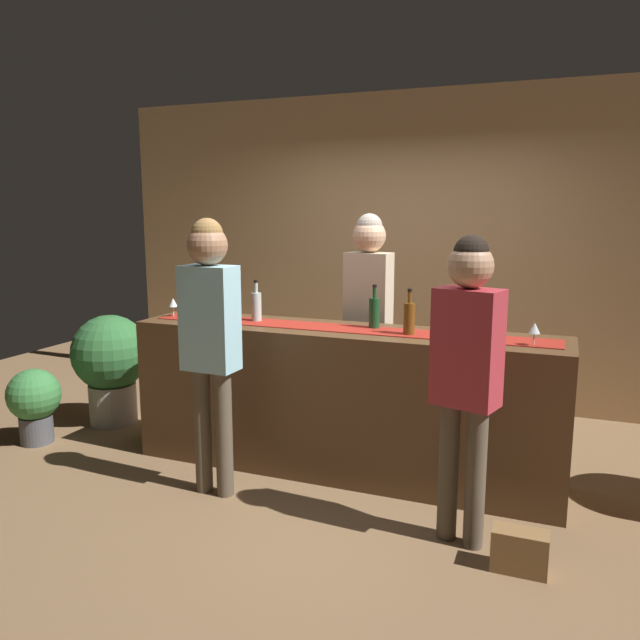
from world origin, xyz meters
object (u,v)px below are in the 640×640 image
Objects in this scene: wine_glass_mid_counter at (534,329)px; customer_browsing at (210,326)px; wine_bottle_amber at (409,318)px; potted_plant_tall at (111,361)px; bartender at (369,302)px; wine_glass_near_customer at (195,304)px; wine_bottle_green at (374,312)px; handbag at (520,551)px; customer_sipping at (467,358)px; wine_bottle_clear at (256,306)px; potted_plant_small at (34,401)px; wine_glass_far_end at (173,303)px.

wine_glass_mid_counter is 1.97m from customer_browsing.
potted_plant_tall is at bearing 174.49° from wine_bottle_amber.
bartender is 1.90× the size of potted_plant_tall.
wine_bottle_amber reaches higher than wine_glass_near_customer.
customer_browsing reaches higher than wine_bottle_green.
customer_browsing is 6.35× the size of handbag.
customer_sipping is at bearing 151.69° from handbag.
potted_plant_small is at bearing -166.09° from wine_bottle_clear.
bartender is at bearing 27.17° from wine_glass_near_customer.
wine_bottle_amber is 0.17× the size of customer_browsing.
customer_sipping is (-0.31, -0.57, -0.08)m from wine_glass_mid_counter.
wine_bottle_amber reaches higher than handbag.
wine_glass_mid_counter is (1.92, -0.14, -0.01)m from wine_bottle_clear.
wine_bottle_green is 1.12m from customer_browsing.
customer_browsing reaches higher than wine_bottle_clear.
customer_sipping is 3.27m from potted_plant_tall.
wine_glass_mid_counter is (0.77, -0.06, -0.01)m from wine_bottle_amber.
wine_bottle_clear reaches higher than wine_glass_near_customer.
customer_sipping reaches higher than wine_glass_mid_counter.
potted_plant_tall is (-3.11, 0.88, -0.51)m from customer_sipping.
potted_plant_tall is (-0.82, 0.23, -0.58)m from wine_glass_far_end.
wine_glass_mid_counter is at bearing 77.58° from customer_sipping.
bartender is 1.56m from customer_sipping.
customer_browsing is at bearing -152.02° from wine_bottle_amber.
wine_bottle_green reaches higher than wine_glass_mid_counter.
wine_bottle_clear is 2.10× the size of wine_glass_mid_counter.
wine_glass_near_customer is 0.08× the size of customer_sipping.
wine_glass_far_end is 0.24× the size of potted_plant_small.
potted_plant_tall is at bearing 13.32° from bartender.
wine_glass_far_end is (-1.55, -0.11, -0.01)m from wine_bottle_green.
customer_browsing is 1.88× the size of potted_plant_tall.
wine_bottle_clear is at bearing -176.60° from wine_bottle_green.
wine_bottle_green is 0.32× the size of potted_plant_tall.
wine_glass_far_end is (-1.82, 0.02, -0.01)m from wine_bottle_amber.
wine_bottle_amber is 2.10× the size of wine_glass_mid_counter.
wine_glass_far_end is 0.15× the size of potted_plant_tall.
wine_bottle_clear reaches higher than wine_glass_mid_counter.
wine_bottle_amber is at bearing 134.61° from handbag.
customer_browsing is (-0.85, -0.73, -0.02)m from wine_bottle_green.
bartender is at bearing 38.49° from wine_bottle_clear.
wine_bottle_amber is 2.10× the size of wine_glass_near_customer.
potted_plant_tall is 1.58× the size of potted_plant_small.
potted_plant_small is (-0.25, -0.61, -0.20)m from potted_plant_tall.
handbag is at bearing -12.32° from customer_sipping.
bartender is 6.42× the size of handbag.
customer_sipping is (2.09, -0.65, -0.08)m from wine_glass_near_customer.
wine_glass_near_customer is at bearing -173.52° from wine_bottle_clear.
wine_bottle_amber is at bearing 175.79° from wine_glass_mid_counter.
wine_glass_mid_counter is 3.48m from potted_plant_tall.
wine_glass_near_customer is 1.00× the size of wine_glass_mid_counter.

